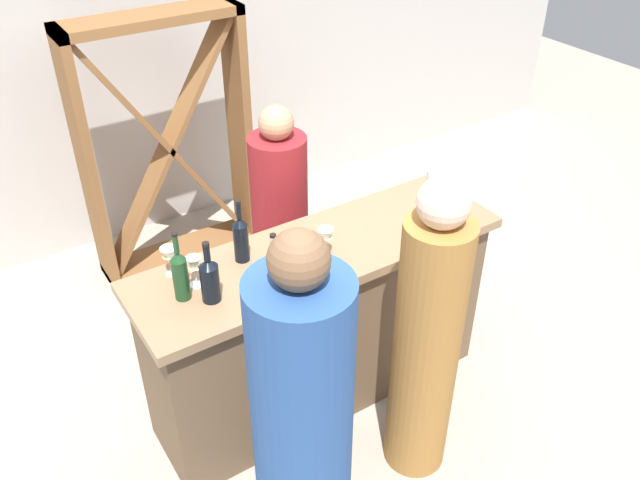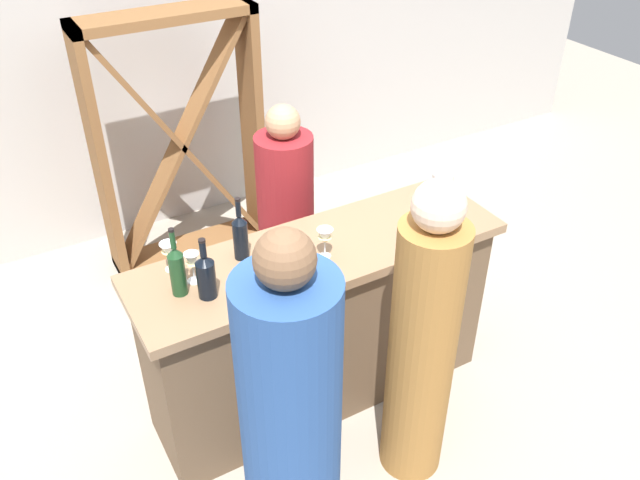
{
  "view_description": "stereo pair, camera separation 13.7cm",
  "coord_description": "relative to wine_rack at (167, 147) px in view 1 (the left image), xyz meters",
  "views": [
    {
      "loc": [
        -1.41,
        -2.19,
        2.81
      ],
      "look_at": [
        0.0,
        0.0,
        1.03
      ],
      "focal_mm": 37.32,
      "sensor_mm": 36.0,
      "label": 1
    },
    {
      "loc": [
        -1.29,
        -2.26,
        2.81
      ],
      "look_at": [
        0.0,
        0.0,
        1.03
      ],
      "focal_mm": 37.32,
      "sensor_mm": 36.0,
      "label": 2
    }
  ],
  "objects": [
    {
      "name": "ground_plane",
      "position": [
        0.12,
        -1.65,
        -0.86
      ],
      "size": [
        12.0,
        12.0,
        0.0
      ],
      "primitive_type": "plane",
      "color": "#9E9384"
    },
    {
      "name": "back_wall",
      "position": [
        0.12,
        0.55,
        0.54
      ],
      "size": [
        8.0,
        0.1,
        2.8
      ],
      "primitive_type": "cube",
      "color": "#BCB7B2",
      "rests_on": "ground"
    },
    {
      "name": "bar_counter",
      "position": [
        0.12,
        -1.65,
        -0.37
      ],
      "size": [
        1.86,
        0.57,
        0.98
      ],
      "color": "brown",
      "rests_on": "ground"
    },
    {
      "name": "wine_rack",
      "position": [
        0.0,
        0.0,
        0.0
      ],
      "size": [
        1.11,
        0.28,
        1.72
      ],
      "color": "brown",
      "rests_on": "ground"
    },
    {
      "name": "wine_bottle_leftmost_olive_green",
      "position": [
        -0.57,
        -1.64,
        0.24
      ],
      "size": [
        0.07,
        0.07,
        0.33
      ],
      "color": "#193D1E",
      "rests_on": "bar_counter"
    },
    {
      "name": "wine_bottle_second_left_near_black",
      "position": [
        -0.47,
        -1.72,
        0.23
      ],
      "size": [
        0.08,
        0.08,
        0.3
      ],
      "color": "black",
      "rests_on": "bar_counter"
    },
    {
      "name": "wine_bottle_center_near_black",
      "position": [
        -0.23,
        -1.53,
        0.24
      ],
      "size": [
        0.07,
        0.07,
        0.32
      ],
      "color": "black",
      "rests_on": "bar_counter"
    },
    {
      "name": "wine_bottle_second_right_clear_pale",
      "position": [
        -0.22,
        -1.82,
        0.23
      ],
      "size": [
        0.08,
        0.08,
        0.31
      ],
      "color": "#B7C6B2",
      "rests_on": "bar_counter"
    },
    {
      "name": "wine_glass_near_left",
      "position": [
        0.11,
        -1.72,
        0.22
      ],
      "size": [
        0.08,
        0.08,
        0.15
      ],
      "color": "white",
      "rests_on": "bar_counter"
    },
    {
      "name": "wine_glass_near_center",
      "position": [
        -0.49,
        -1.59,
        0.22
      ],
      "size": [
        0.07,
        0.07,
        0.15
      ],
      "color": "white",
      "rests_on": "bar_counter"
    },
    {
      "name": "wine_glass_near_right",
      "position": [
        -0.55,
        -1.46,
        0.22
      ],
      "size": [
        0.08,
        0.08,
        0.15
      ],
      "color": "white",
      "rests_on": "bar_counter"
    },
    {
      "name": "water_pitcher",
      "position": [
        0.91,
        -1.57,
        0.2
      ],
      "size": [
        0.11,
        0.11,
        0.16
      ],
      "color": "silver",
      "rests_on": "bar_counter"
    },
    {
      "name": "person_left_guest",
      "position": [
        0.3,
        -2.26,
        -0.1
      ],
      "size": [
        0.35,
        0.35,
        1.6
      ],
      "rotation": [
        0.0,
        0.0,
        1.39
      ],
      "color": "#9E6B33",
      "rests_on": "ground"
    },
    {
      "name": "person_center_guest",
      "position": [
        -0.4,
        -2.34,
        -0.1
      ],
      "size": [
        0.45,
        0.45,
        1.65
      ],
      "rotation": [
        0.0,
        0.0,
        1.43
      ],
      "color": "#284C8C",
      "rests_on": "ground"
    },
    {
      "name": "person_server_behind",
      "position": [
        0.28,
        -0.98,
        -0.2
      ],
      "size": [
        0.38,
        0.38,
        1.43
      ],
      "rotation": [
        0.0,
        0.0,
        -1.75
      ],
      "color": "maroon",
      "rests_on": "ground"
    }
  ]
}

